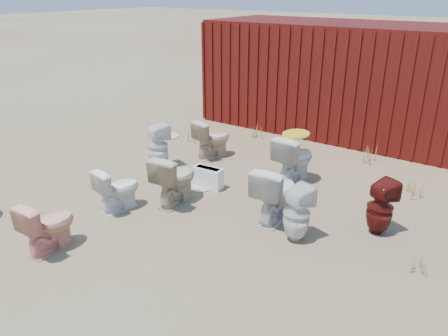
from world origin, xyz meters
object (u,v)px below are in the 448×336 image
Objects in this scene: toilet_front_c at (118,189)px; toilet_back_e at (297,214)px; toilet_back_beige_left at (175,179)px; toilet_front_e at (276,193)px; toilet_back_beige_right at (213,138)px; toilet_front_pink at (48,225)px; loose_tank at (208,178)px; toilet_back_a at (158,146)px; toilet_back_yellowlid at (294,159)px; toilet_front_maroon at (380,208)px; shipping_container at (341,78)px.

toilet_front_c is 2.67m from toilet_back_e.
toilet_back_beige_left is 2.02m from toilet_back_e.
toilet_front_e is (2.07, 1.08, 0.09)m from toilet_front_c.
toilet_back_beige_left is at bearing 127.56° from toilet_back_beige_right.
toilet_front_c is (-0.12, 1.26, -0.02)m from toilet_front_pink.
toilet_front_pink is at bearing 47.35° from toilet_front_e.
toilet_front_e is 1.50m from loose_tank.
toilet_back_yellowlid reaches higher than toilet_back_a.
toilet_back_yellowlid is (-0.38, 1.33, 0.00)m from toilet_front_e.
toilet_front_maroon is 0.99× the size of toilet_back_e.
toilet_front_pink is 0.83× the size of toilet_front_e.
toilet_back_e is at bearing 69.26° from toilet_front_maroon.
toilet_front_e is (-1.33, -0.47, 0.04)m from toilet_front_maroon.
toilet_back_e is (1.44, -5.01, -0.81)m from shipping_container.
shipping_container is at bearing -36.46° from toilet_front_maroon.
shipping_container is at bearing 79.16° from loose_tank.
toilet_back_beige_right is at bearing -98.07° from toilet_back_a.
loose_tank is at bearing -0.66° from toilet_back_e.
shipping_container is at bearing -94.68° from toilet_back_a.
toilet_back_beige_right is (-0.28, 3.83, 0.03)m from toilet_front_pink.
toilet_back_a is (-0.78, 2.82, 0.07)m from toilet_front_pink.
toilet_front_e is 1.57m from toilet_back_beige_left.
loose_tank is at bearing -100.85° from toilet_back_beige_left.
toilet_front_pink is at bearing 111.41° from toilet_back_beige_right.
shipping_container is 4.84m from toilet_front_maroon.
loose_tank is at bearing 140.77° from toilet_back_beige_right.
toilet_back_beige_left is 1.06× the size of toilet_back_beige_right.
toilet_front_e is 1.09× the size of toilet_back_e.
toilet_back_beige_left is at bearing -100.13° from loose_tank.
toilet_back_yellowlid is (1.69, 2.41, 0.09)m from toilet_front_c.
toilet_back_beige_right is at bearing -16.08° from toilet_back_e.
toilet_front_maroon is at bearing -167.66° from toilet_back_beige_left.
toilet_back_beige_right is at bearing -75.69° from toilet_front_c.
shipping_container reaches higher than toilet_front_c.
toilet_back_a is at bearing 168.02° from loose_tank.
shipping_container is at bearing -81.47° from toilet_front_e.
toilet_front_maroon is 1.54× the size of loose_tank.
toilet_front_pink is 1.97m from toilet_back_beige_left.
toilet_front_pink is 3.99m from toilet_back_yellowlid.
toilet_front_c is at bearing 44.98° from toilet_back_beige_left.
shipping_container reaches higher than toilet_back_yellowlid.
toilet_front_e is at bearing 110.44° from toilet_back_yellowlid.
toilet_front_c is at bearing -86.96° from toilet_front_pink.
toilet_front_c is at bearing 131.17° from toilet_back_a.
toilet_front_maroon is 4.06m from toilet_back_a.
shipping_container reaches higher than loose_tank.
toilet_back_e is at bearing -175.91° from toilet_back_a.
toilet_back_yellowlid reaches higher than toilet_back_beige_left.
toilet_front_c is 3.74m from toilet_front_maroon.
toilet_back_yellowlid is at bearing -114.21° from toilet_front_c.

